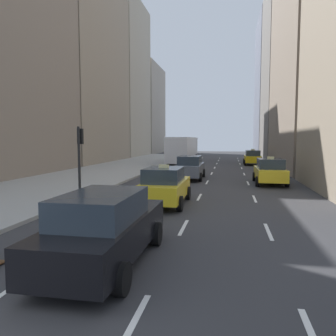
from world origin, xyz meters
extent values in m
cube|color=#9E9E99|center=(-7.00, 27.00, 0.07)|extent=(8.00, 66.00, 0.15)
cube|color=white|center=(-0.20, 8.00, 0.01)|extent=(0.12, 2.00, 0.01)
cube|color=white|center=(-0.20, 14.00, 0.01)|extent=(0.12, 2.00, 0.01)
cube|color=white|center=(-0.20, 20.00, 0.01)|extent=(0.12, 2.00, 0.01)
cube|color=white|center=(-0.20, 26.00, 0.01)|extent=(0.12, 2.00, 0.01)
cube|color=white|center=(-0.20, 32.00, 0.01)|extent=(0.12, 2.00, 0.01)
cube|color=white|center=(-0.20, 38.00, 0.01)|extent=(0.12, 2.00, 0.01)
cube|color=white|center=(-0.20, 44.00, 0.01)|extent=(0.12, 2.00, 0.01)
cube|color=white|center=(-0.20, 50.00, 0.01)|extent=(0.12, 2.00, 0.01)
cube|color=white|center=(2.60, 2.00, 0.01)|extent=(0.12, 2.00, 0.01)
cube|color=white|center=(2.60, 8.00, 0.01)|extent=(0.12, 2.00, 0.01)
cube|color=white|center=(2.60, 14.00, 0.01)|extent=(0.12, 2.00, 0.01)
cube|color=white|center=(2.60, 20.00, 0.01)|extent=(0.12, 2.00, 0.01)
cube|color=white|center=(2.60, 26.00, 0.01)|extent=(0.12, 2.00, 0.01)
cube|color=white|center=(2.60, 32.00, 0.01)|extent=(0.12, 2.00, 0.01)
cube|color=white|center=(2.60, 38.00, 0.01)|extent=(0.12, 2.00, 0.01)
cube|color=white|center=(2.60, 44.00, 0.01)|extent=(0.12, 2.00, 0.01)
cube|color=white|center=(2.60, 50.00, 0.01)|extent=(0.12, 2.00, 0.01)
cube|color=white|center=(5.40, 8.00, 0.01)|extent=(0.12, 2.00, 0.01)
cube|color=white|center=(5.40, 14.00, 0.01)|extent=(0.12, 2.00, 0.01)
cube|color=white|center=(5.40, 20.00, 0.01)|extent=(0.12, 2.00, 0.01)
cube|color=white|center=(5.40, 26.00, 0.01)|extent=(0.12, 2.00, 0.01)
cube|color=white|center=(5.40, 32.00, 0.01)|extent=(0.12, 2.00, 0.01)
cube|color=white|center=(5.40, 38.00, 0.01)|extent=(0.12, 2.00, 0.01)
cube|color=white|center=(5.40, 44.00, 0.01)|extent=(0.12, 2.00, 0.01)
cube|color=white|center=(5.40, 50.00, 0.01)|extent=(0.12, 2.00, 0.01)
cube|color=gray|center=(-14.00, 22.45, 8.70)|extent=(6.00, 12.64, 17.40)
cube|color=gray|center=(-14.00, 37.38, 11.67)|extent=(6.00, 16.65, 23.33)
cube|color=#A89E89|center=(-14.00, 52.74, 13.20)|extent=(6.00, 13.33, 26.39)
cube|color=gray|center=(-14.00, 67.19, 9.38)|extent=(6.00, 14.16, 18.75)
cube|color=gray|center=(12.00, 32.33, 12.46)|extent=(6.00, 17.08, 24.92)
cube|color=slate|center=(12.00, 47.66, 12.48)|extent=(6.00, 12.35, 24.95)
cube|color=slate|center=(12.00, 61.65, 12.58)|extent=(6.00, 13.97, 25.16)
cube|color=yellow|center=(1.20, 11.81, 0.71)|extent=(1.80, 4.40, 0.76)
cube|color=#28333D|center=(1.20, 11.55, 1.41)|extent=(1.58, 2.29, 0.64)
cube|color=#F2E599|center=(1.20, 11.55, 1.80)|extent=(0.44, 0.20, 0.14)
cylinder|color=black|center=(0.30, 13.18, 0.33)|extent=(0.22, 0.66, 0.66)
cylinder|color=black|center=(2.10, 13.18, 0.33)|extent=(0.22, 0.66, 0.66)
cylinder|color=black|center=(0.30, 10.45, 0.33)|extent=(0.22, 0.66, 0.66)
cylinder|color=black|center=(2.10, 10.45, 0.33)|extent=(0.22, 0.66, 0.66)
cube|color=yellow|center=(6.80, 36.93, 0.71)|extent=(1.80, 4.40, 0.76)
cube|color=#28333D|center=(6.80, 36.67, 1.41)|extent=(1.58, 2.29, 0.64)
cube|color=#F2E599|center=(6.80, 36.67, 1.80)|extent=(0.44, 0.20, 0.14)
cylinder|color=black|center=(5.90, 38.30, 0.33)|extent=(0.22, 0.66, 0.66)
cylinder|color=black|center=(7.70, 38.30, 0.33)|extent=(0.22, 0.66, 0.66)
cylinder|color=black|center=(5.90, 35.57, 0.33)|extent=(0.22, 0.66, 0.66)
cylinder|color=black|center=(7.70, 35.57, 0.33)|extent=(0.22, 0.66, 0.66)
cube|color=yellow|center=(6.80, 19.89, 0.71)|extent=(1.80, 4.40, 0.76)
cube|color=#28333D|center=(6.80, 19.63, 1.41)|extent=(1.58, 2.29, 0.64)
cube|color=#F2E599|center=(6.80, 19.63, 1.80)|extent=(0.44, 0.20, 0.14)
cylinder|color=black|center=(5.90, 21.26, 0.33)|extent=(0.22, 0.66, 0.66)
cylinder|color=black|center=(7.70, 21.26, 0.33)|extent=(0.22, 0.66, 0.66)
cylinder|color=black|center=(5.90, 18.53, 0.33)|extent=(0.22, 0.66, 0.66)
cylinder|color=black|center=(7.70, 18.53, 0.33)|extent=(0.22, 0.66, 0.66)
cube|color=#565B66|center=(1.20, 21.71, 0.73)|extent=(1.80, 4.74, 0.81)
cube|color=#28333D|center=(1.20, 21.42, 1.46)|extent=(1.58, 2.47, 0.64)
cylinder|color=black|center=(0.30, 23.18, 0.33)|extent=(0.22, 0.66, 0.66)
cylinder|color=black|center=(2.10, 23.18, 0.33)|extent=(0.22, 0.66, 0.66)
cylinder|color=black|center=(0.30, 20.23, 0.33)|extent=(0.22, 0.66, 0.66)
cylinder|color=black|center=(2.10, 20.23, 0.33)|extent=(0.22, 0.66, 0.66)
cube|color=black|center=(1.20, 4.46, 0.73)|extent=(1.80, 4.95, 0.80)
cube|color=#28333D|center=(1.20, 4.16, 1.45)|extent=(1.58, 2.58, 0.64)
cylinder|color=black|center=(0.30, 6.00, 0.33)|extent=(0.22, 0.66, 0.66)
cylinder|color=black|center=(2.10, 6.00, 0.33)|extent=(0.22, 0.66, 0.66)
cylinder|color=black|center=(0.30, 2.92, 0.33)|extent=(0.22, 0.66, 0.66)
cylinder|color=black|center=(2.10, 2.92, 0.33)|extent=(0.22, 0.66, 0.66)
cube|color=silver|center=(-1.60, 37.65, 1.80)|extent=(2.50, 11.60, 2.90)
cube|color=#28333D|center=(-1.60, 43.40, 2.15)|extent=(2.30, 0.12, 1.40)
cube|color=#28333D|center=(-2.81, 37.65, 2.15)|extent=(0.08, 9.86, 1.10)
cube|color=yellow|center=(-1.60, 43.40, 3.05)|extent=(1.50, 0.10, 0.36)
cylinder|color=black|center=(-2.85, 41.24, 0.50)|extent=(0.30, 1.00, 1.00)
cylinder|color=black|center=(-0.35, 41.24, 0.50)|extent=(0.30, 1.00, 1.00)
cylinder|color=black|center=(-2.85, 34.46, 0.50)|extent=(0.30, 1.00, 1.00)
cylinder|color=black|center=(-0.35, 34.46, 0.50)|extent=(0.30, 1.00, 1.00)
cylinder|color=black|center=(-2.75, 11.22, 1.80)|extent=(0.12, 0.12, 3.60)
cube|color=black|center=(-2.75, 11.40, 3.15)|extent=(0.24, 0.20, 0.72)
sphere|color=red|center=(-2.75, 11.51, 3.38)|extent=(0.14, 0.14, 0.14)
sphere|color=#4C3F14|center=(-2.75, 11.51, 3.15)|extent=(0.14, 0.14, 0.14)
sphere|color=#198C2D|center=(-2.75, 11.51, 2.92)|extent=(0.14, 0.14, 0.14)
camera|label=1|loc=(4.10, -2.90, 3.02)|focal=35.00mm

